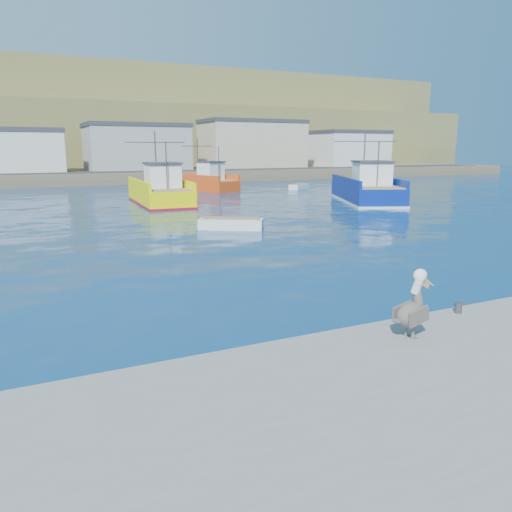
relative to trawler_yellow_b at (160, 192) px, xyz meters
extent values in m
plane|color=#072352|center=(-4.13, -31.83, -1.05)|extent=(260.00, 260.00, 0.00)
cylinder|color=#4C4C4C|center=(-1.13, -35.23, -0.40)|extent=(0.20, 0.20, 0.30)
cube|color=brown|center=(-4.13, 40.17, -0.25)|extent=(160.00, 30.00, 1.60)
cube|color=brown|center=(-4.13, 66.17, 4.95)|extent=(180.00, 40.00, 14.00)
cube|color=brown|center=(-4.13, 86.17, 9.95)|extent=(200.00, 40.00, 24.00)
cube|color=#2D2D2D|center=(-4.13, 29.17, 0.60)|extent=(150.00, 5.00, 0.10)
cube|color=gray|center=(5.87, 35.17, 3.80)|extent=(15.00, 10.00, 6.50)
cube|color=#333338|center=(5.87, 35.17, 7.35)|extent=(15.30, 10.20, 0.60)
cube|color=tan|center=(25.87, 35.17, 4.30)|extent=(17.00, 9.00, 7.50)
cube|color=#333338|center=(25.87, 35.17, 8.35)|extent=(17.34, 9.18, 0.60)
cube|color=silver|center=(45.87, 35.17, 3.55)|extent=(13.00, 10.00, 6.00)
cube|color=#333338|center=(45.87, 35.17, 6.85)|extent=(13.26, 10.20, 0.60)
cube|color=#FFF200|center=(0.02, 0.28, -0.32)|extent=(4.59, 11.52, 1.47)
cube|color=#FFF200|center=(1.85, 0.17, 0.77)|extent=(0.91, 11.07, 0.70)
cube|color=#FFF200|center=(-1.81, 0.40, 0.77)|extent=(0.91, 11.07, 0.70)
cube|color=maroon|center=(0.02, 0.28, -1.00)|extent=(4.68, 11.75, 0.25)
cube|color=#8C7251|center=(0.02, 0.28, 0.47)|extent=(4.25, 11.05, 0.10)
cube|color=white|center=(-0.09, -1.41, 1.52)|extent=(2.90, 2.99, 2.00)
cube|color=#333338|center=(-0.09, -1.41, 2.62)|extent=(3.12, 3.34, 0.15)
cylinder|color=#4C4C4C|center=(0.09, 1.41, 2.92)|extent=(0.13, 0.13, 5.00)
cylinder|color=#4C4C4C|center=(-0.19, -3.10, 2.42)|extent=(0.11, 0.11, 4.00)
cylinder|color=#4C4C4C|center=(0.09, 1.41, 4.42)|extent=(5.46, 0.42, 0.08)
cube|color=navy|center=(18.14, -6.36, -0.27)|extent=(8.68, 12.78, 1.57)
cube|color=navy|center=(19.97, -7.15, 0.87)|extent=(4.94, 10.98, 0.70)
cube|color=navy|center=(16.32, -5.57, 0.87)|extent=(4.94, 10.98, 0.70)
cube|color=silver|center=(18.14, -6.36, -1.00)|extent=(8.86, 13.03, 0.25)
cube|color=#8C7251|center=(18.14, -6.36, 0.57)|extent=(8.18, 12.20, 0.10)
cube|color=white|center=(17.43, -8.03, 1.62)|extent=(3.92, 3.95, 2.00)
cube|color=#333338|center=(17.43, -8.03, 2.72)|extent=(4.26, 4.37, 0.15)
cylinder|color=#4C4C4C|center=(18.62, -5.25, 3.02)|extent=(0.16, 0.16, 5.00)
cylinder|color=#4C4C4C|center=(16.71, -9.69, 2.52)|extent=(0.13, 0.13, 4.00)
cylinder|color=#4C4C4C|center=(18.62, -5.25, 4.52)|extent=(5.47, 2.42, 0.08)
cube|color=#CF4011|center=(8.71, 12.73, -0.46)|extent=(6.65, 9.74, 1.19)
cube|color=#CF4011|center=(10.19, 13.34, 0.48)|extent=(3.60, 8.35, 0.70)
cube|color=#CF4011|center=(7.22, 12.12, 0.48)|extent=(3.60, 8.35, 0.70)
cube|color=#8C7251|center=(8.71, 12.73, 0.18)|extent=(6.25, 9.30, 0.10)
cube|color=white|center=(9.23, 11.46, 1.23)|extent=(3.09, 3.02, 2.00)
cube|color=#333338|center=(9.23, 11.46, 2.33)|extent=(3.35, 3.34, 0.15)
cylinder|color=#4C4C4C|center=(8.36, 13.57, 2.63)|extent=(0.16, 0.16, 5.00)
cylinder|color=#4C4C4C|center=(9.75, 10.20, 2.13)|extent=(0.13, 0.13, 4.00)
cylinder|color=#4C4C4C|center=(8.36, 13.57, 4.13)|extent=(4.46, 1.90, 0.08)
cube|color=silver|center=(0.11, -16.22, -0.81)|extent=(4.09, 3.25, 0.79)
cube|color=#8C7251|center=(0.11, -16.22, -0.38)|extent=(3.60, 2.79, 0.08)
cube|color=silver|center=(19.95, 9.16, -0.83)|extent=(3.54, 3.03, 0.70)
cube|color=#8C7251|center=(19.95, 9.16, -0.46)|extent=(3.11, 2.62, 0.07)
cylinder|color=#595451|center=(-3.61, -36.14, -0.40)|extent=(0.08, 0.08, 0.31)
cube|color=#595451|center=(-3.55, -36.14, -0.54)|extent=(0.17, 0.15, 0.02)
cylinder|color=#595451|center=(-3.64, -35.95, -0.40)|extent=(0.08, 0.08, 0.31)
cube|color=#595451|center=(-3.58, -35.94, -0.54)|extent=(0.17, 0.15, 0.02)
ellipsoid|color=#38332D|center=(-3.59, -36.04, 0.01)|extent=(0.98, 0.67, 0.62)
cube|color=#38332D|center=(-3.59, -36.28, 0.04)|extent=(0.70, 0.18, 0.45)
cube|color=#38332D|center=(-3.66, -35.81, 0.04)|extent=(0.70, 0.18, 0.45)
cube|color=#38332D|center=(-3.99, -36.10, -0.06)|extent=(0.26, 0.20, 0.13)
cylinder|color=#38332D|center=(-3.38, -36.01, 0.35)|extent=(0.26, 0.35, 0.49)
cylinder|color=white|center=(-3.44, -36.02, 0.72)|extent=(0.25, 0.35, 0.46)
ellipsoid|color=white|center=(-3.37, -36.01, 0.95)|extent=(0.41, 0.34, 0.31)
cone|color=gold|center=(-3.09, -35.96, 0.75)|extent=(0.64, 0.25, 0.43)
cube|color=tan|center=(-3.20, -35.98, 0.71)|extent=(0.38, 0.11, 0.27)
camera|label=1|loc=(-11.80, -44.60, 3.88)|focal=35.00mm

